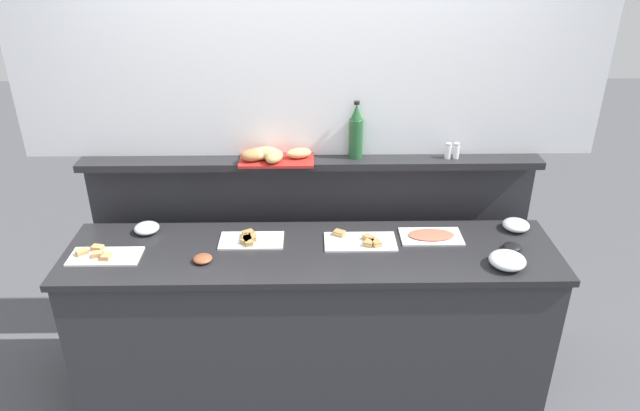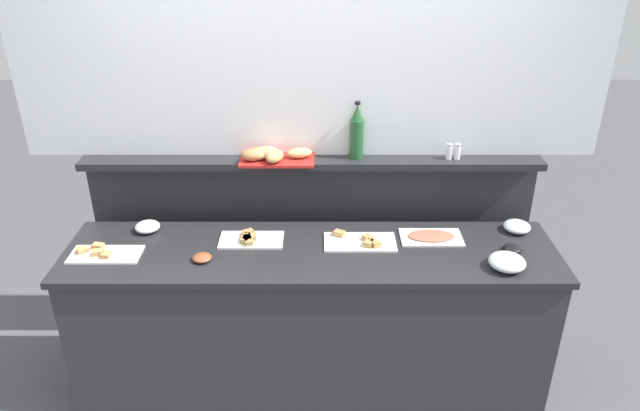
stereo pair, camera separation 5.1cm
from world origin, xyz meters
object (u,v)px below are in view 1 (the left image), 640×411
(glass_bowl_medium, at_px, (517,225))
(glass_bowl_small, at_px, (508,261))
(glass_bowl_large, at_px, (148,228))
(sandwich_platter_side, at_px, (251,240))
(salt_shaker, at_px, (449,151))
(cold_cuts_platter, at_px, (432,236))
(pepper_shaker, at_px, (457,151))
(condiment_bowl_dark, at_px, (204,259))
(bread_basket, at_px, (271,155))
(sandwich_platter_front, at_px, (104,255))
(sandwich_platter_rear, at_px, (362,241))
(wine_bottle_green, at_px, (357,133))
(condiment_bowl_teal, at_px, (513,247))

(glass_bowl_medium, distance_m, glass_bowl_small, 0.40)
(glass_bowl_large, height_order, glass_bowl_medium, glass_bowl_medium)
(sandwich_platter_side, bearing_deg, salt_shaker, 16.30)
(cold_cuts_platter, height_order, pepper_shaker, pepper_shaker)
(cold_cuts_platter, distance_m, glass_bowl_small, 0.43)
(sandwich_platter_side, bearing_deg, cold_cuts_platter, 1.76)
(condiment_bowl_dark, bearing_deg, glass_bowl_medium, 10.20)
(glass_bowl_large, height_order, bread_basket, bread_basket)
(sandwich_platter_front, xyz_separation_m, cold_cuts_platter, (1.68, 0.17, -0.00))
(glass_bowl_small, bearing_deg, sandwich_platter_rear, 160.98)
(glass_bowl_small, bearing_deg, bread_basket, 155.08)
(bread_basket, bearing_deg, sandwich_platter_side, -109.46)
(sandwich_platter_rear, bearing_deg, sandwich_platter_front, -174.74)
(glass_bowl_small, relative_size, wine_bottle_green, 0.57)
(salt_shaker, distance_m, bread_basket, 0.97)
(cold_cuts_platter, height_order, condiment_bowl_teal, condiment_bowl_teal)
(sandwich_platter_side, xyz_separation_m, glass_bowl_small, (1.27, -0.26, 0.02))
(condiment_bowl_dark, xyz_separation_m, salt_shaker, (1.29, 0.50, 0.36))
(sandwich_platter_side, xyz_separation_m, sandwich_platter_front, (-0.73, -0.14, -0.00))
(sandwich_platter_front, xyz_separation_m, sandwich_platter_rear, (1.30, 0.12, -0.00))
(glass_bowl_medium, bearing_deg, sandwich_platter_rear, -171.56)
(cold_cuts_platter, height_order, bread_basket, bread_basket)
(cold_cuts_platter, xyz_separation_m, bread_basket, (-0.85, 0.26, 0.36))
(glass_bowl_large, xyz_separation_m, condiment_bowl_dark, (0.35, -0.30, -0.01))
(cold_cuts_platter, height_order, wine_bottle_green, wine_bottle_green)
(condiment_bowl_teal, height_order, wine_bottle_green, wine_bottle_green)
(salt_shaker, height_order, pepper_shaker, same)
(condiment_bowl_teal, height_order, salt_shaker, salt_shaker)
(condiment_bowl_dark, bearing_deg, sandwich_platter_front, 174.35)
(sandwich_platter_side, height_order, condiment_bowl_teal, sandwich_platter_side)
(sandwich_platter_side, xyz_separation_m, condiment_bowl_teal, (1.35, -0.10, 0.00))
(glass_bowl_large, relative_size, condiment_bowl_teal, 1.43)
(glass_bowl_large, bearing_deg, sandwich_platter_rear, -6.39)
(glass_bowl_large, xyz_separation_m, condiment_bowl_teal, (1.91, -0.21, -0.01))
(sandwich_platter_side, distance_m, glass_bowl_medium, 1.43)
(sandwich_platter_front, xyz_separation_m, wine_bottle_green, (1.29, 0.48, 0.47))
(condiment_bowl_dark, bearing_deg, wine_bottle_green, 34.00)
(sandwich_platter_rear, height_order, condiment_bowl_dark, sandwich_platter_rear)
(glass_bowl_small, xyz_separation_m, wine_bottle_green, (-0.71, 0.60, 0.45))
(glass_bowl_medium, height_order, condiment_bowl_dark, glass_bowl_medium)
(sandwich_platter_rear, bearing_deg, glass_bowl_medium, 8.44)
(bread_basket, bearing_deg, condiment_bowl_dark, -123.86)
(glass_bowl_large, distance_m, glass_bowl_small, 1.87)
(wine_bottle_green, relative_size, bread_basket, 0.79)
(sandwich_platter_side, bearing_deg, wine_bottle_green, 30.89)
(sandwich_platter_front, relative_size, bread_basket, 0.89)
(pepper_shaker, relative_size, bread_basket, 0.22)
(glass_bowl_medium, relative_size, salt_shaker, 1.66)
(wine_bottle_green, distance_m, salt_shaker, 0.51)
(glass_bowl_large, bearing_deg, pepper_shaker, 6.95)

